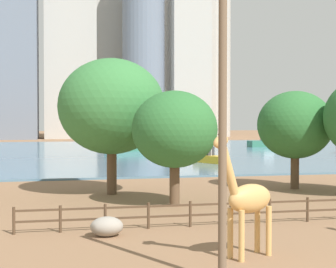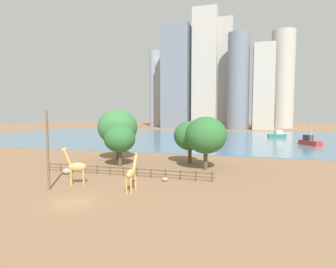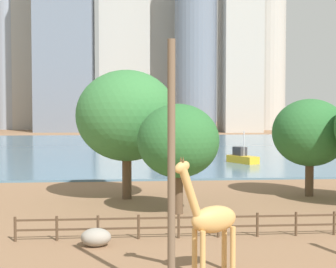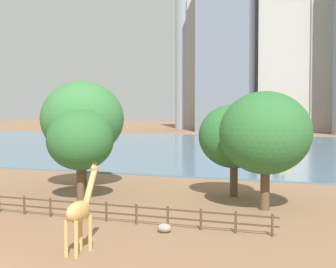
{
  "view_description": "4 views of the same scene",
  "coord_description": "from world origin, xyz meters",
  "px_view_note": "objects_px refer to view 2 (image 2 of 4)",
  "views": [
    {
      "loc": [
        -10.9,
        -12.97,
        5.31
      ],
      "look_at": [
        -0.03,
        38.23,
        4.03
      ],
      "focal_mm": 55.0,
      "sensor_mm": 36.0,
      "label": 1
    },
    {
      "loc": [
        16.28,
        -22.42,
        8.95
      ],
      "look_at": [
        0.49,
        33.73,
        4.55
      ],
      "focal_mm": 28.0,
      "sensor_mm": 36.0,
      "label": 2
    },
    {
      "loc": [
        -7.28,
        -14.98,
        6.86
      ],
      "look_at": [
        -3.54,
        29.79,
        4.73
      ],
      "focal_mm": 55.0,
      "sensor_mm": 36.0,
      "label": 3
    },
    {
      "loc": [
        17.69,
        -17.23,
        7.26
      ],
      "look_at": [
        -0.13,
        28.27,
        4.93
      ],
      "focal_mm": 55.0,
      "sensor_mm": 36.0,
      "label": 4
    }
  ],
  "objects_px": {
    "boat_tug": "(207,144)",
    "boat_barge": "(277,135)",
    "tree_center_broad": "(118,127)",
    "boat_ferry": "(197,135)",
    "utility_pole": "(48,151)",
    "boulder_near_fence": "(67,171)",
    "tree_right_tall": "(190,136)",
    "giraffe_tall": "(132,173)",
    "boulder_by_pole": "(165,179)",
    "boat_sailboat": "(310,142)",
    "giraffe_companion": "(76,167)",
    "tree_left_large": "(120,139)",
    "tree_left_small": "(206,135)"
  },
  "relations": [
    {
      "from": "tree_center_broad",
      "to": "tree_left_small",
      "type": "xyz_separation_m",
      "value": [
        17.94,
        -4.73,
        -0.82
      ]
    },
    {
      "from": "tree_left_large",
      "to": "tree_left_small",
      "type": "xyz_separation_m",
      "value": [
        14.6,
        1.23,
        0.78
      ]
    },
    {
      "from": "boat_sailboat",
      "to": "utility_pole",
      "type": "bearing_deg",
      "value": -66.51
    },
    {
      "from": "giraffe_tall",
      "to": "boat_ferry",
      "type": "bearing_deg",
      "value": 1.73
    },
    {
      "from": "boulder_by_pole",
      "to": "boat_ferry",
      "type": "relative_size",
      "value": 0.11
    },
    {
      "from": "giraffe_companion",
      "to": "boat_barge",
      "type": "height_order",
      "value": "boat_barge"
    },
    {
      "from": "boulder_by_pole",
      "to": "tree_right_tall",
      "type": "relative_size",
      "value": 0.11
    },
    {
      "from": "utility_pole",
      "to": "boat_sailboat",
      "type": "xyz_separation_m",
      "value": [
        40.68,
        56.55,
        -3.5
      ]
    },
    {
      "from": "giraffe_tall",
      "to": "tree_right_tall",
      "type": "bearing_deg",
      "value": -10.51
    },
    {
      "from": "utility_pole",
      "to": "boat_tug",
      "type": "xyz_separation_m",
      "value": [
        12.93,
        44.91,
        -3.79
      ]
    },
    {
      "from": "boat_sailboat",
      "to": "tree_left_small",
      "type": "bearing_deg",
      "value": -61.96
    },
    {
      "from": "boulder_by_pole",
      "to": "boat_ferry",
      "type": "xyz_separation_m",
      "value": [
        -6.11,
        63.54,
        0.98
      ]
    },
    {
      "from": "boat_barge",
      "to": "boat_ferry",
      "type": "bearing_deg",
      "value": 11.19
    },
    {
      "from": "boat_ferry",
      "to": "tree_left_large",
      "type": "bearing_deg",
      "value": 58.72
    },
    {
      "from": "boulder_near_fence",
      "to": "boulder_by_pole",
      "type": "distance_m",
      "value": 15.31
    },
    {
      "from": "utility_pole",
      "to": "boulder_by_pole",
      "type": "xyz_separation_m",
      "value": [
        12.18,
        7.49,
        -4.4
      ]
    },
    {
      "from": "giraffe_companion",
      "to": "boulder_by_pole",
      "type": "xyz_separation_m",
      "value": [
        10.31,
        4.79,
        -2.05
      ]
    },
    {
      "from": "utility_pole",
      "to": "tree_right_tall",
      "type": "xyz_separation_m",
      "value": [
        12.91,
        21.29,
        0.35
      ]
    },
    {
      "from": "boulder_by_pole",
      "to": "boat_sailboat",
      "type": "relative_size",
      "value": 0.12
    },
    {
      "from": "utility_pole",
      "to": "boat_sailboat",
      "type": "bearing_deg",
      "value": 54.27
    },
    {
      "from": "giraffe_companion",
      "to": "tree_right_tall",
      "type": "xyz_separation_m",
      "value": [
        11.03,
        18.59,
        2.7
      ]
    },
    {
      "from": "tree_left_small",
      "to": "boat_ferry",
      "type": "relative_size",
      "value": 1.15
    },
    {
      "from": "tree_left_small",
      "to": "tree_left_large",
      "type": "bearing_deg",
      "value": -175.18
    },
    {
      "from": "giraffe_companion",
      "to": "boulder_near_fence",
      "type": "distance_m",
      "value": 7.21
    },
    {
      "from": "giraffe_companion",
      "to": "boulder_near_fence",
      "type": "xyz_separation_m",
      "value": [
        -5.0,
        4.85,
        -1.87
      ]
    },
    {
      "from": "tree_left_large",
      "to": "boat_tug",
      "type": "distance_m",
      "value": 31.93
    },
    {
      "from": "tree_right_tall",
      "to": "boat_sailboat",
      "type": "relative_size",
      "value": 1.14
    },
    {
      "from": "tree_center_broad",
      "to": "boat_barge",
      "type": "bearing_deg",
      "value": 58.38
    },
    {
      "from": "boat_sailboat",
      "to": "boat_barge",
      "type": "height_order",
      "value": "boat_sailboat"
    },
    {
      "from": "boulder_near_fence",
      "to": "tree_center_broad",
      "type": "xyz_separation_m",
      "value": [
        1.6,
        13.64,
        5.93
      ]
    },
    {
      "from": "utility_pole",
      "to": "boat_barge",
      "type": "xyz_separation_m",
      "value": [
        35.13,
        80.72,
        -3.52
      ]
    },
    {
      "from": "tree_center_broad",
      "to": "boat_ferry",
      "type": "bearing_deg",
      "value": 81.34
    },
    {
      "from": "boat_ferry",
      "to": "tree_center_broad",
      "type": "bearing_deg",
      "value": 54.41
    },
    {
      "from": "tree_right_tall",
      "to": "boat_tug",
      "type": "height_order",
      "value": "tree_right_tall"
    },
    {
      "from": "giraffe_tall",
      "to": "boat_sailboat",
      "type": "xyz_separation_m",
      "value": [
        30.88,
        54.59,
        -0.97
      ]
    },
    {
      "from": "tree_left_large",
      "to": "boulder_by_pole",
      "type": "bearing_deg",
      "value": -36.75
    },
    {
      "from": "tree_left_large",
      "to": "tree_center_broad",
      "type": "xyz_separation_m",
      "value": [
        -3.34,
        5.96,
        1.59
      ]
    },
    {
      "from": "utility_pole",
      "to": "boat_tug",
      "type": "bearing_deg",
      "value": 73.94
    },
    {
      "from": "boat_tug",
      "to": "boat_barge",
      "type": "height_order",
      "value": "boat_barge"
    },
    {
      "from": "tree_left_large",
      "to": "boulder_near_fence",
      "type": "bearing_deg",
      "value": -122.8
    },
    {
      "from": "giraffe_tall",
      "to": "boulder_near_fence",
      "type": "distance_m",
      "value": 14.18
    },
    {
      "from": "boulder_near_fence",
      "to": "tree_right_tall",
      "type": "distance_m",
      "value": 21.6
    },
    {
      "from": "utility_pole",
      "to": "boat_barge",
      "type": "bearing_deg",
      "value": 66.48
    },
    {
      "from": "giraffe_companion",
      "to": "boat_tug",
      "type": "xyz_separation_m",
      "value": [
        11.05,
        42.21,
        -1.44
      ]
    },
    {
      "from": "utility_pole",
      "to": "boat_barge",
      "type": "relative_size",
      "value": 1.41
    },
    {
      "from": "tree_left_large",
      "to": "boat_tug",
      "type": "height_order",
      "value": "tree_left_large"
    },
    {
      "from": "giraffe_tall",
      "to": "utility_pole",
      "type": "height_order",
      "value": "utility_pole"
    },
    {
      "from": "utility_pole",
      "to": "boat_barge",
      "type": "height_order",
      "value": "utility_pole"
    },
    {
      "from": "boat_ferry",
      "to": "boat_tug",
      "type": "height_order",
      "value": "boat_tug"
    },
    {
      "from": "boulder_near_fence",
      "to": "tree_right_tall",
      "type": "height_order",
      "value": "tree_right_tall"
    }
  ]
}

